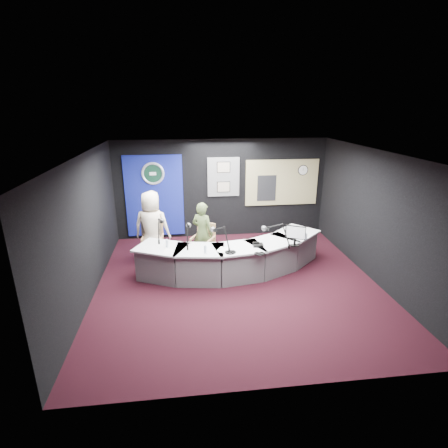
{
  "coord_description": "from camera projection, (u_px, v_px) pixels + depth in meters",
  "views": [
    {
      "loc": [
        -1.11,
        -6.69,
        3.7
      ],
      "look_at": [
        -0.2,
        0.8,
        1.1
      ],
      "focal_mm": 28.0,
      "sensor_mm": 36.0,
      "label": 1
    }
  ],
  "objects": [
    {
      "name": "person_man",
      "position": [
        152.0,
        227.0,
        8.43
      ],
      "size": [
        0.96,
        0.73,
        1.78
      ],
      "primitive_type": "imported",
      "rotation": [
        0.0,
        0.0,
        2.94
      ],
      "color": "beige",
      "rests_on": "ground"
    },
    {
      "name": "ground",
      "position": [
        238.0,
        283.0,
        7.61
      ],
      "size": [
        6.0,
        6.0,
        0.0
      ],
      "primitive_type": "plane",
      "color": "black",
      "rests_on": "ground"
    },
    {
      "name": "armchair_right",
      "position": [
        203.0,
        243.0,
        8.49
      ],
      "size": [
        0.75,
        0.75,
        0.98
      ],
      "primitive_type": null,
      "rotation": [
        0.0,
        0.0,
        -0.5
      ],
      "color": "tan",
      "rests_on": "ground"
    },
    {
      "name": "agency_seal",
      "position": [
        153.0,
        174.0,
        9.53
      ],
      "size": [
        0.63,
        0.07,
        0.63
      ],
      "primitive_type": "torus",
      "rotation": [
        1.57,
        0.0,
        0.0
      ],
      "color": "silver",
      "rests_on": "backdrop_panel"
    },
    {
      "name": "wall_front",
      "position": [
        277.0,
        299.0,
        4.34
      ],
      "size": [
        6.0,
        0.02,
        2.8
      ],
      "primitive_type": "cube",
      "color": "black",
      "rests_on": "ground"
    },
    {
      "name": "person_woman",
      "position": [
        203.0,
        233.0,
        8.4
      ],
      "size": [
        0.66,
        0.62,
        1.52
      ],
      "primitive_type": "imported",
      "rotation": [
        0.0,
        0.0,
        2.53
      ],
      "color": "#495C30",
      "rests_on": "ground"
    },
    {
      "name": "water_bottles",
      "position": [
        240.0,
        243.0,
        7.57
      ],
      "size": [
        3.2,
        0.53,
        0.18
      ],
      "primitive_type": null,
      "color": "silver",
      "rests_on": "broadcast_desk"
    },
    {
      "name": "boom_mic_d",
      "position": [
        276.0,
        233.0,
        7.59
      ],
      "size": [
        0.59,
        0.53,
        0.6
      ],
      "primitive_type": null,
      "color": "black",
      "rests_on": "broadcast_desk"
    },
    {
      "name": "paper_stack",
      "position": [
        169.0,
        251.0,
        7.37
      ],
      "size": [
        0.24,
        0.31,
        0.0
      ],
      "primitive_type": "cube",
      "rotation": [
        0.0,
        0.0,
        -0.13
      ],
      "color": "white",
      "rests_on": "broadcast_desk"
    },
    {
      "name": "ceiling",
      "position": [
        239.0,
        153.0,
        6.7
      ],
      "size": [
        6.0,
        6.0,
        0.02
      ],
      "primitive_type": "cube",
      "color": "silver",
      "rests_on": "ground"
    },
    {
      "name": "wall_clock",
      "position": [
        303.0,
        170.0,
        10.02
      ],
      "size": [
        0.28,
        0.01,
        0.28
      ],
      "primitive_type": "cylinder",
      "rotation": [
        1.57,
        0.0,
        0.0
      ],
      "color": "white",
      "rests_on": "booth_window_frame"
    },
    {
      "name": "wall_right",
      "position": [
        376.0,
        217.0,
        7.5
      ],
      "size": [
        0.02,
        6.0,
        2.8
      ],
      "primitive_type": "cube",
      "color": "black",
      "rests_on": "ground"
    },
    {
      "name": "computer_monitor",
      "position": [
        295.0,
        232.0,
        7.56
      ],
      "size": [
        0.43,
        0.24,
        0.32
      ],
      "primitive_type": "cube",
      "rotation": [
        0.0,
        0.0,
        -0.48
      ],
      "color": "black",
      "rests_on": "broadcast_desk"
    },
    {
      "name": "pinboard",
      "position": [
        223.0,
        177.0,
        9.84
      ],
      "size": [
        0.9,
        0.04,
        1.1
      ],
      "primitive_type": "cube",
      "color": "slate",
      "rests_on": "wall_back"
    },
    {
      "name": "backdrop_panel",
      "position": [
        154.0,
        196.0,
        9.78
      ],
      "size": [
        1.6,
        0.05,
        2.3
      ],
      "primitive_type": "cube",
      "color": "navy",
      "rests_on": "wall_back"
    },
    {
      "name": "booth_window_frame",
      "position": [
        282.0,
        182.0,
        10.1
      ],
      "size": [
        2.12,
        0.06,
        1.32
      ],
      "primitive_type": "cube",
      "color": "tan",
      "rests_on": "wall_back"
    },
    {
      "name": "notepad",
      "position": [
        223.0,
        250.0,
        7.45
      ],
      "size": [
        0.33,
        0.36,
        0.0
      ],
      "primitive_type": "cube",
      "rotation": [
        0.0,
        0.0,
        -0.52
      ],
      "color": "white",
      "rests_on": "broadcast_desk"
    },
    {
      "name": "framed_photo_lower",
      "position": [
        224.0,
        187.0,
        9.9
      ],
      "size": [
        0.34,
        0.02,
        0.27
      ],
      "primitive_type": "cube",
      "color": "gray",
      "rests_on": "pinboard"
    },
    {
      "name": "headphones_far",
      "position": [
        230.0,
        252.0,
        7.3
      ],
      "size": [
        0.24,
        0.24,
        0.04
      ],
      "primitive_type": "torus",
      "color": "black",
      "rests_on": "broadcast_desk"
    },
    {
      "name": "desk_phone",
      "position": [
        258.0,
        245.0,
        7.64
      ],
      "size": [
        0.23,
        0.19,
        0.05
      ],
      "primitive_type": "cube",
      "rotation": [
        0.0,
        0.0,
        -0.07
      ],
      "color": "black",
      "rests_on": "broadcast_desk"
    },
    {
      "name": "boom_mic_c",
      "position": [
        221.0,
        235.0,
        7.44
      ],
      "size": [
        0.41,
        0.67,
        0.6
      ],
      "primitive_type": null,
      "color": "black",
      "rests_on": "broadcast_desk"
    },
    {
      "name": "framed_photo_upper",
      "position": [
        224.0,
        167.0,
        9.72
      ],
      "size": [
        0.34,
        0.02,
        0.27
      ],
      "primitive_type": "cube",
      "color": "gray",
      "rests_on": "pinboard"
    },
    {
      "name": "equipment_rack",
      "position": [
        267.0,
        188.0,
        10.06
      ],
      "size": [
        0.55,
        0.02,
        0.75
      ],
      "primitive_type": "cube",
      "color": "black",
      "rests_on": "booth_window_frame"
    },
    {
      "name": "booth_glow",
      "position": [
        282.0,
        183.0,
        10.09
      ],
      "size": [
        2.0,
        0.02,
        1.2
      ],
      "primitive_type": "cube",
      "color": "#FEC7A0",
      "rests_on": "booth_window_frame"
    },
    {
      "name": "boom_mic_b",
      "position": [
        188.0,
        232.0,
        7.64
      ],
      "size": [
        0.16,
        0.74,
        0.6
      ],
      "primitive_type": null,
      "color": "black",
      "rests_on": "broadcast_desk"
    },
    {
      "name": "armchair_left",
      "position": [
        153.0,
        242.0,
        8.55
      ],
      "size": [
        0.59,
        0.59,
        1.0
      ],
      "primitive_type": null,
      "rotation": [
        0.0,
        0.0,
        -0.05
      ],
      "color": "tan",
      "rests_on": "ground"
    },
    {
      "name": "wall_left",
      "position": [
        87.0,
        228.0,
        6.81
      ],
      "size": [
        0.02,
        6.0,
        2.8
      ],
      "primitive_type": "cube",
      "color": "black",
      "rests_on": "ground"
    },
    {
      "name": "boom_mic_a",
      "position": [
        160.0,
        227.0,
        7.96
      ],
      "size": [
        0.18,
        0.74,
        0.6
      ],
      "primitive_type": null,
      "color": "black",
      "rests_on": "broadcast_desk"
    },
    {
      "name": "broadcast_desk",
      "position": [
        232.0,
        257.0,
        8.0
      ],
      "size": [
        4.5,
        1.9,
        0.75
      ],
      "primitive_type": null,
      "color": "silver",
      "rests_on": "ground"
    },
    {
      "name": "wall_back",
      "position": [
        222.0,
        189.0,
        9.97
      ],
      "size": [
        6.0,
        0.02,
        2.8
      ],
      "primitive_type": "cube",
      "color": "black",
      "rests_on": "ground"
    },
    {
      "name": "seal_center",
      "position": [
        153.0,
        174.0,
        9.53
      ],
      "size": [
        0.48,
        0.01,
        0.48
      ],
      "primitive_type": "cylinder",
      "rotation": [
        1.57,
        0.0,
        0.0
      ],
      "color": "black",
      "rests_on": "backdrop_panel"
    },
    {
      "name": "headphones_near",
      "position": [
        260.0,
        254.0,
        7.22
      ],
      "size": [
        0.19,
        0.19,
        0.03
      ],
      "primitive_type": "torus",
      "color": "black",
      "rests_on": "broadcast_desk"
    },
    {
      "name": "draped_jacket",
      "position": [
        152.0,
        234.0,
        8.74
      ],
      "size": [
        0.5,
        0.13,
        0.7
      ],
      "primitive_type": "cube",
      "rotation": [
        0.0,
        0.0,
        -0.05
      ],
      "color": "#676156",
      "rests_on": "armchair_left"
    }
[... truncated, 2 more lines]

